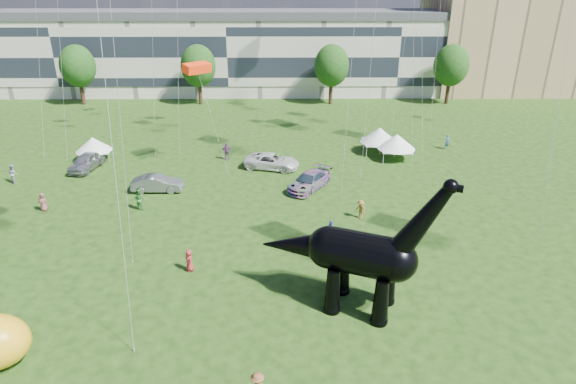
{
  "coord_description": "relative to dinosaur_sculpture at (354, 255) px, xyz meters",
  "views": [
    {
      "loc": [
        0.71,
        -20.52,
        17.63
      ],
      "look_at": [
        1.0,
        8.0,
        5.0
      ],
      "focal_mm": 30.0,
      "sensor_mm": 36.0,
      "label": 1
    }
  ],
  "objects": [
    {
      "name": "apartment_block",
      "position": [
        35.3,
        62.22,
        7.57
      ],
      "size": [
        28.0,
        18.0,
        22.0
      ],
      "primitive_type": "cube",
      "color": "tan",
      "rests_on": "ground"
    },
    {
      "name": "car_white",
      "position": [
        -5.16,
        22.46,
        -2.66
      ],
      "size": [
        6.0,
        3.86,
        1.54
      ],
      "primitive_type": "imported",
      "rotation": [
        0.0,
        0.0,
        1.32
      ],
      "color": "silver",
      "rests_on": "ground"
    },
    {
      "name": "tree_mid_right",
      "position": [
        3.3,
        50.22,
        2.87
      ],
      "size": [
        5.2,
        5.2,
        9.44
      ],
      "color": "#382314",
      "rests_on": "ground"
    },
    {
      "name": "tree_far_right",
      "position": [
        21.3,
        50.22,
        2.87
      ],
      "size": [
        5.2,
        5.2,
        9.44
      ],
      "color": "#382314",
      "rests_on": "ground"
    },
    {
      "name": "ground",
      "position": [
        -4.7,
        -2.78,
        -3.43
      ],
      "size": [
        220.0,
        220.0,
        0.0
      ],
      "primitive_type": "plane",
      "color": "#16330C",
      "rests_on": "ground"
    },
    {
      "name": "tree_far_left",
      "position": [
        -34.7,
        50.22,
        2.87
      ],
      "size": [
        5.2,
        5.2,
        9.44
      ],
      "color": "#382314",
      "rests_on": "ground"
    },
    {
      "name": "car_grey",
      "position": [
        -15.4,
        16.82,
        -2.68
      ],
      "size": [
        4.56,
        1.63,
        1.5
      ],
      "primitive_type": "imported",
      "rotation": [
        0.0,
        0.0,
        1.58
      ],
      "color": "slate",
      "rests_on": "ground"
    },
    {
      "name": "car_silver",
      "position": [
        -23.86,
        22.35,
        -2.59
      ],
      "size": [
        2.72,
        5.14,
        1.67
      ],
      "primitive_type": "imported",
      "rotation": [
        0.0,
        0.0,
        -0.16
      ],
      "color": "#AEADB2",
      "rests_on": "ground"
    },
    {
      "name": "gazebo_far",
      "position": [
        7.98,
        25.12,
        -1.48
      ],
      "size": [
        4.23,
        4.23,
        2.77
      ],
      "rotation": [
        0.0,
        0.0,
        -0.07
      ],
      "color": "white",
      "rests_on": "ground"
    },
    {
      "name": "car_dark",
      "position": [
        -1.64,
        17.23,
        -2.65
      ],
      "size": [
        4.77,
        5.64,
        1.55
      ],
      "primitive_type": "imported",
      "rotation": [
        0.0,
        0.0,
        -0.59
      ],
      "color": "#595960",
      "rests_on": "ground"
    },
    {
      "name": "gazebo_near",
      "position": [
        6.54,
        27.28,
        -1.42
      ],
      "size": [
        4.23,
        4.23,
        2.86
      ],
      "rotation": [
        0.0,
        0.0,
        -0.03
      ],
      "color": "white",
      "rests_on": "ground"
    },
    {
      "name": "gazebo_left",
      "position": [
        -23.95,
        24.99,
        -1.63
      ],
      "size": [
        4.73,
        4.73,
        2.56
      ],
      "rotation": [
        0.0,
        0.0,
        0.36
      ],
      "color": "white",
      "rests_on": "ground"
    },
    {
      "name": "dinosaur_sculpture",
      "position": [
        0.0,
        0.0,
        0.0
      ],
      "size": [
        10.81,
        5.78,
        9.08
      ],
      "rotation": [
        0.0,
        0.0,
        -0.4
      ],
      "color": "black",
      "rests_on": "ground"
    },
    {
      "name": "terrace_row",
      "position": [
        -12.7,
        59.22,
        2.57
      ],
      "size": [
        78.0,
        11.0,
        12.0
      ],
      "primitive_type": "cube",
      "color": "beige",
      "rests_on": "ground"
    },
    {
      "name": "tree_mid_left",
      "position": [
        -16.7,
        50.22,
        2.87
      ],
      "size": [
        5.2,
        5.2,
        9.44
      ],
      "color": "#382314",
      "rests_on": "ground"
    },
    {
      "name": "visitors",
      "position": [
        -10.82,
        11.75,
        -2.57
      ],
      "size": [
        44.9,
        36.44,
        1.87
      ],
      "color": "brown",
      "rests_on": "ground"
    }
  ]
}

